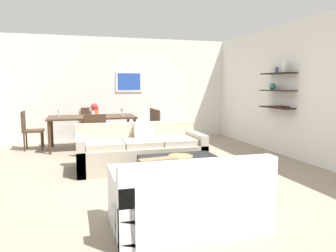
{
  "coord_description": "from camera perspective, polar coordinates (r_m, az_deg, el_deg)",
  "views": [
    {
      "loc": [
        -1.19,
        -5.18,
        1.46
      ],
      "look_at": [
        0.39,
        0.2,
        0.75
      ],
      "focal_mm": 34.6,
      "sensor_mm": 36.0,
      "label": 1
    }
  ],
  "objects": [
    {
      "name": "wine_glass_right_far",
      "position": [
        7.84,
        -8.13,
        2.8
      ],
      "size": [
        0.07,
        0.07,
        0.16
      ],
      "color": "silver",
      "rests_on": "dining_table"
    },
    {
      "name": "wine_glass_left_far",
      "position": [
        7.76,
        -18.58,
        2.43
      ],
      "size": [
        0.07,
        0.07,
        0.17
      ],
      "color": "silver",
      "rests_on": "dining_table"
    },
    {
      "name": "dining_table",
      "position": [
        7.66,
        -13.25,
        1.23
      ],
      "size": [
        1.95,
        1.01,
        0.75
      ],
      "color": "#422D1E",
      "rests_on": "ground"
    },
    {
      "name": "decorative_bowl",
      "position": [
        4.72,
        2.2,
        -5.58
      ],
      "size": [
        0.37,
        0.37,
        0.07
      ],
      "color": "#99844C",
      "rests_on": "coffee_table"
    },
    {
      "name": "dining_chair_foot",
      "position": [
        6.78,
        -12.77,
        -1.07
      ],
      "size": [
        0.44,
        0.44,
        0.88
      ],
      "color": "#422D1E",
      "rests_on": "ground"
    },
    {
      "name": "dining_chair_right_near",
      "position": [
        7.66,
        -2.75,
        0.04
      ],
      "size": [
        0.44,
        0.44,
        0.88
      ],
      "color": "#422D1E",
      "rests_on": "ground"
    },
    {
      "name": "loveseat_white",
      "position": [
        3.42,
        3.4,
        -12.77
      ],
      "size": [
        1.53,
        0.9,
        0.78
      ],
      "color": "white",
      "rests_on": "ground"
    },
    {
      "name": "coffee_table",
      "position": [
        4.82,
        2.54,
        -8.06
      ],
      "size": [
        1.17,
        0.98,
        0.38
      ],
      "color": "black",
      "rests_on": "ground"
    },
    {
      "name": "dining_chair_head",
      "position": [
        8.58,
        -13.55,
        0.62
      ],
      "size": [
        0.44,
        0.44,
        0.88
      ],
      "color": "#422D1E",
      "rests_on": "ground"
    },
    {
      "name": "right_wall_shelf_unit",
      "position": [
        7.16,
        19.85,
        5.91
      ],
      "size": [
        0.34,
        8.2,
        2.7
      ],
      "color": "silver",
      "rests_on": "ground"
    },
    {
      "name": "centerpiece_vase",
      "position": [
        7.64,
        -12.82,
        2.83
      ],
      "size": [
        0.16,
        0.16,
        0.3
      ],
      "color": "#D85933",
      "rests_on": "dining_table"
    },
    {
      "name": "back_wall_unit",
      "position": [
        8.84,
        -6.69,
        6.47
      ],
      "size": [
        8.4,
        0.09,
        2.7
      ],
      "color": "silver",
      "rests_on": "ground"
    },
    {
      "name": "wine_glass_right_near",
      "position": [
        7.59,
        -7.86,
        2.73
      ],
      "size": [
        0.07,
        0.07,
        0.17
      ],
      "color": "silver",
      "rests_on": "dining_table"
    },
    {
      "name": "wine_glass_foot",
      "position": [
        7.2,
        -13.09,
        2.21
      ],
      "size": [
        0.07,
        0.07,
        0.16
      ],
      "color": "silver",
      "rests_on": "dining_table"
    },
    {
      "name": "sofa_beige",
      "position": [
        5.75,
        -4.86,
        -4.53
      ],
      "size": [
        2.19,
        0.9,
        0.78
      ],
      "color": "#B2A893",
      "rests_on": "ground"
    },
    {
      "name": "dining_chair_left_far",
      "position": [
        7.95,
        -23.27,
        -0.27
      ],
      "size": [
        0.44,
        0.44,
        0.88
      ],
      "color": "#422D1E",
      "rests_on": "ground"
    },
    {
      "name": "ground_plane",
      "position": [
        5.52,
        -3.32,
        -8.15
      ],
      "size": [
        18.0,
        18.0,
        0.0
      ],
      "primitive_type": "plane",
      "color": "gray"
    },
    {
      "name": "wine_glass_head",
      "position": [
        8.09,
        -13.46,
        2.73
      ],
      "size": [
        0.06,
        0.06,
        0.15
      ],
      "color": "silver",
      "rests_on": "dining_table"
    },
    {
      "name": "dining_chair_right_far",
      "position": [
        8.09,
        -3.5,
        0.42
      ],
      "size": [
        0.44,
        0.44,
        0.88
      ],
      "color": "#422D1E",
      "rests_on": "ground"
    }
  ]
}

